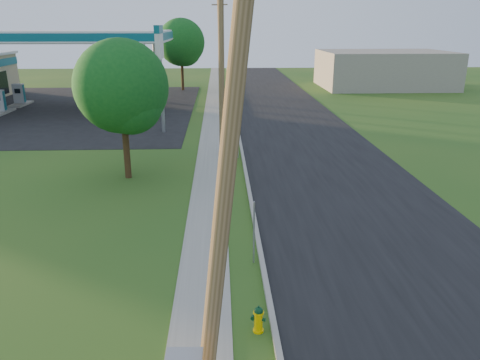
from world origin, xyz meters
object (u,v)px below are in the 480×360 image
(utility_pole_near, at_px, (228,159))
(tree_lot, at_px, (182,44))
(tree_verge, at_px, (124,90))
(utility_pole_mid, at_px, (221,63))
(utility_pole_far, at_px, (220,49))
(car_silver, at_px, (119,102))
(hydrant_mid, at_px, (234,157))
(fuel_pump_se, at_px, (122,97))
(fuel_pump_ne, at_px, (112,104))
(hydrant_near, at_px, (258,319))
(fuel_pump_sw, at_px, (20,97))
(fuel_pump_nw, at_px, (0,105))
(hydrant_far, at_px, (228,113))
(price_pylon, at_px, (159,49))

(utility_pole_near, bearing_deg, tree_lot, 95.18)
(tree_verge, bearing_deg, tree_lot, 89.28)
(utility_pole_near, height_order, utility_pole_mid, utility_pole_mid)
(utility_pole_far, bearing_deg, car_silver, -155.55)
(utility_pole_far, relative_size, hydrant_mid, 13.12)
(utility_pole_far, height_order, fuel_pump_se, utility_pole_far)
(fuel_pump_ne, bearing_deg, fuel_pump_se, 90.00)
(utility_pole_near, height_order, car_silver, utility_pole_near)
(utility_pole_mid, height_order, hydrant_near, utility_pole_mid)
(fuel_pump_se, xyz_separation_m, tree_lot, (4.89, 9.32, 4.13))
(tree_lot, bearing_deg, tree_verge, -90.72)
(fuel_pump_se, relative_size, tree_verge, 0.50)
(fuel_pump_sw, distance_m, car_silver, 9.76)
(fuel_pump_nw, relative_size, hydrant_far, 4.28)
(utility_pole_mid, height_order, hydrant_far, utility_pole_mid)
(utility_pole_near, relative_size, fuel_pump_sw, 2.96)
(utility_pole_far, relative_size, tree_lot, 1.26)
(price_pylon, bearing_deg, hydrant_far, 48.89)
(hydrant_near, distance_m, hydrant_far, 26.75)
(hydrant_mid, bearing_deg, car_silver, 119.47)
(fuel_pump_ne, height_order, hydrant_mid, fuel_pump_ne)
(price_pylon, height_order, hydrant_mid, price_pylon)
(fuel_pump_ne, height_order, tree_verge, tree_verge)
(fuel_pump_nw, xyz_separation_m, hydrant_far, (18.44, -2.41, -0.36))
(fuel_pump_nw, relative_size, tree_lot, 0.42)
(fuel_pump_ne, height_order, fuel_pump_se, same)
(tree_lot, xyz_separation_m, hydrant_far, (4.55, -15.74, -4.49))
(utility_pole_mid, xyz_separation_m, fuel_pump_se, (-8.90, 17.00, -4.23))
(hydrant_far, bearing_deg, car_silver, 158.98)
(fuel_pump_nw, height_order, fuel_pump_sw, same)
(utility_pole_far, xyz_separation_m, fuel_pump_ne, (-8.90, -5.00, -4.08))
(utility_pole_far, xyz_separation_m, fuel_pump_sw, (-17.90, -1.00, -4.08))
(fuel_pump_nw, distance_m, tree_lot, 19.68)
(utility_pole_far, distance_m, tree_verge, 22.72)
(utility_pole_far, xyz_separation_m, car_silver, (-8.59, -3.91, -4.10))
(utility_pole_mid, relative_size, tree_lot, 1.30)
(hydrant_mid, bearing_deg, fuel_pump_ne, 122.07)
(utility_pole_mid, relative_size, fuel_pump_se, 3.06)
(utility_pole_near, relative_size, tree_lot, 1.26)
(fuel_pump_nw, bearing_deg, price_pylon, -28.18)
(utility_pole_near, xyz_separation_m, utility_pole_far, (-0.00, 36.00, 0.00))
(utility_pole_far, distance_m, tree_lot, 9.24)
(utility_pole_near, distance_m, hydrant_far, 28.94)
(tree_lot, bearing_deg, utility_pole_near, -84.82)
(fuel_pump_sw, height_order, hydrant_near, fuel_pump_sw)
(price_pylon, height_order, tree_verge, price_pylon)
(utility_pole_near, bearing_deg, hydrant_far, 88.92)
(fuel_pump_se, bearing_deg, utility_pole_near, -75.73)
(fuel_pump_nw, distance_m, price_pylon, 16.57)
(fuel_pump_nw, height_order, hydrant_near, fuel_pump_nw)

